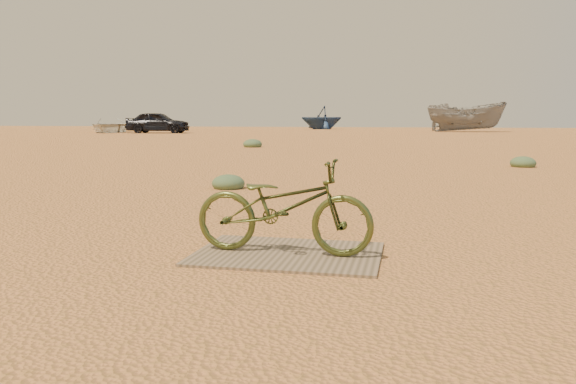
% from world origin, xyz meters
% --- Properties ---
extents(ground, '(120.00, 120.00, 0.00)m').
position_xyz_m(ground, '(0.00, 0.00, 0.00)').
color(ground, '#CD7D48').
rests_on(ground, ground).
extents(plywood_board, '(1.50, 1.08, 0.02)m').
position_xyz_m(plywood_board, '(0.35, 0.39, 0.01)').
color(plywood_board, '#816A53').
rests_on(plywood_board, ground).
extents(bicycle, '(1.47, 0.54, 0.77)m').
position_xyz_m(bicycle, '(0.31, 0.37, 0.41)').
color(bicycle, '#424D22').
rests_on(bicycle, plywood_board).
extents(car, '(4.60, 2.30, 1.51)m').
position_xyz_m(car, '(-16.26, 33.30, 0.75)').
color(car, black).
rests_on(car, ground).
extents(boat_near_left, '(4.57, 5.64, 1.03)m').
position_xyz_m(boat_near_left, '(-20.32, 33.75, 0.52)').
color(boat_near_left, silver).
rests_on(boat_near_left, ground).
extents(boat_far_left, '(5.47, 5.35, 2.18)m').
position_xyz_m(boat_far_left, '(-6.85, 48.54, 1.09)').
color(boat_far_left, navy).
rests_on(boat_far_left, ground).
extents(boat_mid_right, '(6.10, 2.80, 2.29)m').
position_xyz_m(boat_mid_right, '(5.49, 41.32, 1.14)').
color(boat_mid_right, gray).
rests_on(boat_mid_right, ground).
extents(kale_a, '(0.52, 0.52, 0.29)m').
position_xyz_m(kale_a, '(-1.50, 4.43, 0.00)').
color(kale_a, '#506E4B').
rests_on(kale_a, ground).
extents(kale_b, '(0.57, 0.57, 0.31)m').
position_xyz_m(kale_b, '(3.82, 9.55, 0.00)').
color(kale_b, '#506E4B').
rests_on(kale_b, ground).
extents(kale_c, '(0.71, 0.71, 0.39)m').
position_xyz_m(kale_c, '(-4.49, 16.40, 0.00)').
color(kale_c, '#506E4B').
rests_on(kale_c, ground).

